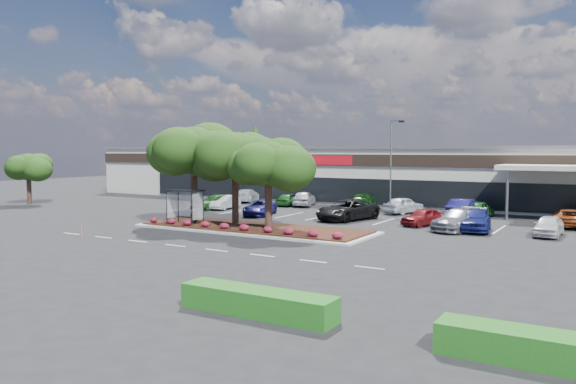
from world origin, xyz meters
The scene contains 32 objects.
ground centered at (0.00, 0.00, 0.00)m, with size 160.00×160.00×0.00m, color black.
retail_store centered at (0.06, 33.91, 3.15)m, with size 80.40×25.20×6.25m.
landscape_island centered at (-2.00, 4.00, 0.12)m, with size 18.00×6.00×0.26m.
lane_markings centered at (-0.14, 10.42, 0.01)m, with size 33.12×20.06×0.01m.
shrub_row centered at (-2.00, 1.90, 0.51)m, with size 17.00×0.80×0.50m, color maroon, non-canonical shape.
bus_shelter centered at (-7.50, 2.95, 2.31)m, with size 2.75×1.55×2.59m.
island_tree_west centered at (-8.00, 4.50, 4.21)m, with size 7.20×7.20×7.89m, color #16320B, non-canonical shape.
island_tree_mid centered at (-4.50, 5.20, 3.92)m, with size 6.60×6.60×7.32m, color #16320B, non-canonical shape.
island_tree_east centered at (-0.50, 3.70, 3.51)m, with size 5.80×5.80×6.50m, color #16320B, non-canonical shape.
hedge_south_east centered at (10.00, -13.50, 0.45)m, with size 6.00×1.30×0.90m, color #114C12.
hedge_south_mid centered at (20.00, -13.50, 0.45)m, with size 7.00×1.30×0.90m, color #114C12.
tree_west_far centered at (-34.00, 8.00, 2.80)m, with size 4.80×4.80×5.61m, color #16320B, non-canonical shape.
conifer_north_west centered at (-30.00, 46.00, 5.00)m, with size 4.40×4.40×10.00m, color #16320B.
person_waiting centered at (-7.15, 3.39, 1.13)m, with size 0.64×0.42×1.75m, color #594C47.
light_pole centered at (3.27, 18.46, 3.78)m, with size 1.40×0.81×8.61m.
survey_stake centered at (-9.45, -5.19, 0.61)m, with size 0.08×0.14×0.95m.
car_0 centered at (-13.37, 14.16, 0.76)m, with size 1.80×4.48×1.53m, color #22501E.
car_1 centered at (-12.68, 14.68, 0.69)m, with size 1.45×4.16×1.37m, color silver.
car_2 centered at (-6.76, 12.04, 0.67)m, with size 2.24×4.85×1.35m, color navy.
car_4 centered at (1.47, 12.86, 0.85)m, with size 2.81×6.10×1.70m, color black.
car_5 centered at (8.01, 12.71, 0.68)m, with size 1.61×4.00×1.36m, color maroon.
car_6 centered at (12.14, 11.75, 0.85)m, with size 2.02×5.01×1.71m, color navy.
car_7 centered at (11.01, 11.41, 0.80)m, with size 2.24×5.51×1.60m, color slate.
car_8 centered at (16.96, 11.79, 0.70)m, with size 1.65×4.11×1.40m, color silver.
car_9 centered at (-15.20, 22.27, 0.73)m, with size 2.04×5.01×1.45m, color silver.
car_10 centered at (-8.85, 20.78, 0.67)m, with size 1.59×3.96×1.35m, color #1B561D.
car_11 centered at (-7.31, 21.31, 0.80)m, with size 1.90×4.72×1.61m, color #A1A4AD.
car_12 centered at (-1.10, 22.38, 0.78)m, with size 2.18×5.37×1.56m, color #134414.
car_13 centered at (3.90, 20.00, 0.77)m, with size 1.82×4.53×1.54m, color silver.
car_14 centered at (9.57, 19.24, 0.84)m, with size 1.77×5.09×1.68m, color #161556.
car_15 centered at (10.61, 20.07, 0.75)m, with size 1.77×4.40×1.50m, color #1C4F1D.
car_16 centered at (17.80, 17.59, 0.69)m, with size 2.31×5.00×1.39m, color brown.
Camera 1 is at (20.93, -29.86, 5.87)m, focal length 35.00 mm.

